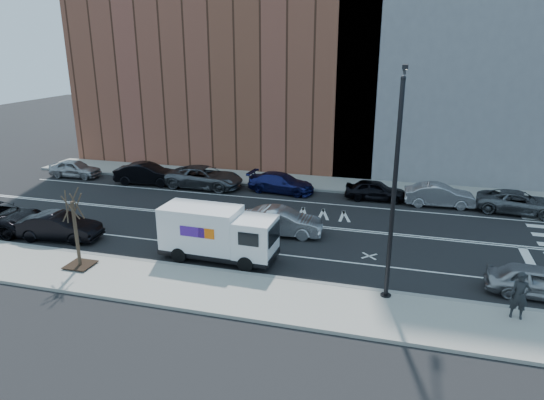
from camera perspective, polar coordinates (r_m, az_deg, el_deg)
The scene contains 22 objects.
ground at distance 28.79m, azimuth -0.07°, elevation -2.64°, with size 120.00×120.00×0.00m, color black.
sidewalk_near at distance 21.17m, azimuth -6.59°, elevation -10.58°, with size 44.00×3.60×0.15m, color gray.
sidewalk_far at distance 36.89m, azimuth 3.60°, elevation 2.14°, with size 44.00×3.60×0.15m, color gray.
curb_near at distance 22.65m, azimuth -4.88°, elevation -8.48°, with size 44.00×0.25×0.17m, color gray.
curb_far at distance 35.20m, azimuth 2.99°, elevation 1.38°, with size 44.00×0.25×0.17m, color gray.
road_markings at distance 28.79m, azimuth -0.07°, elevation -2.64°, with size 40.00×8.60×0.01m, color white, non-canonical shape.
bldg_brick at distance 44.25m, azimuth -4.90°, elevation 19.07°, with size 26.00×10.00×22.00m, color brown.
bldg_concrete at distance 41.90m, azimuth 23.58°, elevation 20.54°, with size 20.00×10.00×26.00m, color slate.
streetlight at distance 19.70m, azimuth 14.31°, elevation 2.48°, with size 0.44×4.02×9.34m.
street_tree at distance 24.21m, azimuth -21.95°, elevation -4.45°, with size 1.20×1.20×3.75m.
fedex_van at distance 23.70m, azimuth -6.46°, elevation -3.87°, with size 5.79×2.20×2.62m.
far_parked_a at distance 41.31m, azimuth -22.16°, elevation 3.44°, with size 1.63×4.05×1.38m, color #9A9B9F.
far_parked_b at distance 37.57m, azimuth -14.47°, elevation 3.01°, with size 1.67×4.78×1.57m, color black.
far_parked_c at distance 35.80m, azimuth -7.95°, elevation 2.68°, with size 2.60×5.64×1.57m, color #4D4F54.
far_parked_d at distance 34.36m, azimuth 1.08°, elevation 2.03°, with size 1.94×4.76×1.38m, color navy.
far_parked_e at distance 33.38m, azimuth 12.06°, elevation 1.13°, with size 1.62×4.02×1.37m, color black.
far_parked_f at distance 33.25m, azimuth 19.10°, elevation 0.53°, with size 1.54×4.42×1.46m, color #A0A0A5.
far_parked_g at distance 33.83m, azimuth 27.03°, elevation -0.26°, with size 2.27×4.93×1.37m, color #52565B.
driving_sedan at distance 26.76m, azimuth 1.04°, elevation -2.56°, with size 1.59×4.57×1.50m, color #B3B3B8.
near_parked_rear_a at distance 28.52m, azimuth -23.71°, elevation -2.89°, with size 1.54×4.42×1.46m, color black.
near_parked_front at distance 23.30m, azimuth 28.65°, elevation -8.39°, with size 1.60×3.97×1.35m, color #9E9EA3.
pedestrian at distance 20.83m, azimuth 27.12°, elevation -9.98°, with size 0.68×0.45×1.87m, color black.
Camera 1 is at (7.23, -25.94, 10.19)m, focal length 32.00 mm.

